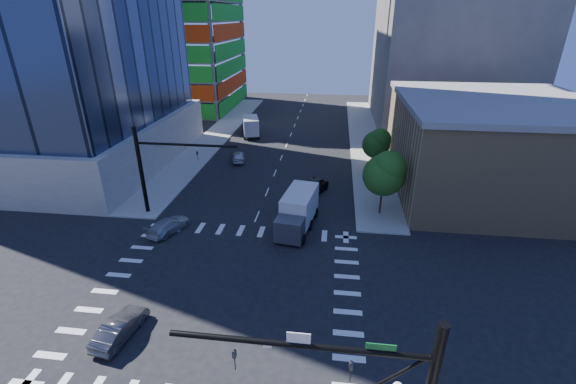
# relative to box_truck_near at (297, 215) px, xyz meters

# --- Properties ---
(ground) EXTENTS (160.00, 160.00, 0.00)m
(ground) POSITION_rel_box_truck_near_xyz_m (-4.30, -9.98, -1.53)
(ground) COLOR black
(ground) RESTS_ON ground
(road_markings) EXTENTS (20.00, 20.00, 0.01)m
(road_markings) POSITION_rel_box_truck_near_xyz_m (-4.30, -9.98, -1.53)
(road_markings) COLOR silver
(road_markings) RESTS_ON ground
(sidewalk_ne) EXTENTS (5.00, 60.00, 0.15)m
(sidewalk_ne) POSITION_rel_box_truck_near_xyz_m (8.20, 30.02, -1.46)
(sidewalk_ne) COLOR gray
(sidewalk_ne) RESTS_ON ground
(sidewalk_nw) EXTENTS (5.00, 60.00, 0.15)m
(sidewalk_nw) POSITION_rel_box_truck_near_xyz_m (-16.80, 30.02, -1.46)
(sidewalk_nw) COLOR gray
(sidewalk_nw) RESTS_ON ground
(commercial_building) EXTENTS (20.50, 22.50, 10.60)m
(commercial_building) POSITION_rel_box_truck_near_xyz_m (20.70, 12.02, 3.78)
(commercial_building) COLOR tan
(commercial_building) RESTS_ON ground
(bg_building_ne) EXTENTS (24.00, 30.00, 28.00)m
(bg_building_ne) POSITION_rel_box_truck_near_xyz_m (22.70, 45.02, 12.47)
(bg_building_ne) COLOR #5F5A56
(bg_building_ne) RESTS_ON ground
(signal_mast_nw) EXTENTS (10.20, 0.40, 9.00)m
(signal_mast_nw) POSITION_rel_box_truck_near_xyz_m (-14.29, 1.52, 3.96)
(signal_mast_nw) COLOR black
(signal_mast_nw) RESTS_ON sidewalk_nw
(tree_south) EXTENTS (4.16, 4.16, 6.82)m
(tree_south) POSITION_rel_box_truck_near_xyz_m (8.33, 3.92, 3.15)
(tree_south) COLOR #382316
(tree_south) RESTS_ON sidewalk_ne
(tree_north) EXTENTS (3.54, 3.52, 5.78)m
(tree_north) POSITION_rel_box_truck_near_xyz_m (8.63, 15.92, 2.45)
(tree_north) COLOR #382316
(tree_north) RESTS_ON sidewalk_ne
(car_nb_far) EXTENTS (4.21, 5.85, 1.48)m
(car_nb_far) POSITION_rel_box_truck_near_xyz_m (0.81, 8.29, -0.80)
(car_nb_far) COLOR black
(car_nb_far) RESTS_ON ground
(car_sb_near) EXTENTS (3.38, 4.96, 1.33)m
(car_sb_near) POSITION_rel_box_truck_near_xyz_m (-12.01, -1.95, -0.87)
(car_sb_near) COLOR #B7B7B7
(car_sb_near) RESTS_ON ground
(car_sb_mid) EXTENTS (2.72, 4.56, 1.45)m
(car_sb_mid) POSITION_rel_box_truck_near_xyz_m (-10.10, 17.84, -0.81)
(car_sb_mid) COLOR #B6B9BE
(car_sb_mid) RESTS_ON ground
(car_sb_cross) EXTENTS (2.05, 4.42, 1.40)m
(car_sb_cross) POSITION_rel_box_truck_near_xyz_m (-9.77, -14.96, -0.83)
(car_sb_cross) COLOR #424447
(car_sb_cross) RESTS_ON ground
(box_truck_near) EXTENTS (3.81, 6.97, 3.47)m
(box_truck_near) POSITION_rel_box_truck_near_xyz_m (0.00, 0.00, 0.00)
(box_truck_near) COLOR black
(box_truck_near) RESTS_ON ground
(box_truck_far) EXTENTS (4.23, 6.70, 3.26)m
(box_truck_far) POSITION_rel_box_truck_near_xyz_m (-11.13, 30.97, -0.09)
(box_truck_far) COLOR black
(box_truck_far) RESTS_ON ground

